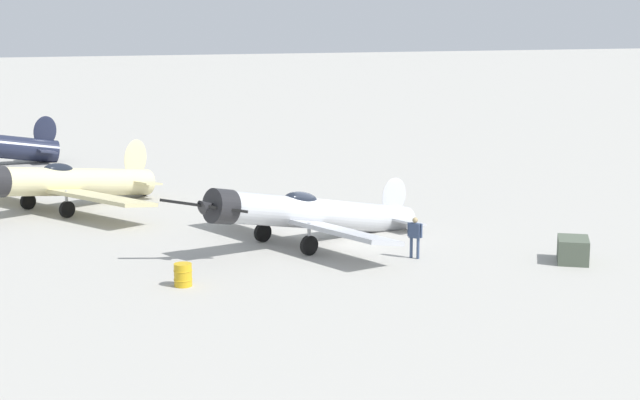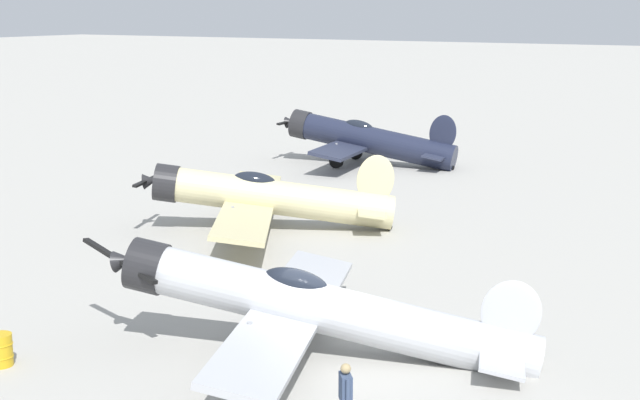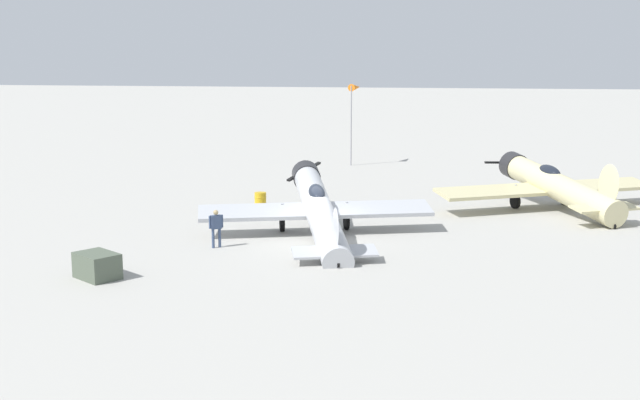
% 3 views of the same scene
% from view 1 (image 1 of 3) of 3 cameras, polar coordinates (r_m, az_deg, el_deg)
% --- Properties ---
extents(ground_plane, '(400.00, 400.00, 0.00)m').
position_cam_1_polar(ground_plane, '(41.49, 0.00, -2.44)').
color(ground_plane, '#A8A59E').
extents(airplane_foreground, '(12.32, 10.83, 3.35)m').
position_cam_1_polar(airplane_foreground, '(40.89, -0.57, -0.82)').
color(airplane_foreground, '#B7BABF').
rests_on(airplane_foreground, ground_plane).
extents(airplane_mid_apron, '(9.66, 12.05, 3.17)m').
position_cam_1_polar(airplane_mid_apron, '(49.58, -14.64, 0.99)').
color(airplane_mid_apron, beige).
rests_on(airplane_mid_apron, ground_plane).
extents(ground_crew_mechanic, '(0.46, 0.52, 1.65)m').
position_cam_1_polar(ground_crew_mechanic, '(38.61, 5.57, -1.97)').
color(ground_crew_mechanic, '#384766').
rests_on(ground_crew_mechanic, ground_plane).
extents(equipment_crate, '(1.86, 2.00, 0.96)m').
position_cam_1_polar(equipment_crate, '(39.22, 14.59, -2.85)').
color(equipment_crate, '#4C5647').
rests_on(equipment_crate, ground_plane).
extents(fuel_drum, '(0.67, 0.67, 0.83)m').
position_cam_1_polar(fuel_drum, '(34.98, -8.02, -4.36)').
color(fuel_drum, gold).
rests_on(fuel_drum, ground_plane).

